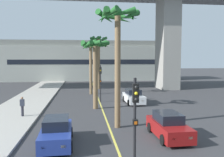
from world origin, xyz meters
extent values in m
cube|color=#DBCC4C|center=(0.00, 24.00, 0.00)|extent=(0.14, 56.00, 0.01)
cube|color=gray|center=(11.79, 36.88, 7.26)|extent=(2.80, 4.40, 14.52)
cube|color=#ADB2A8|center=(0.00, 54.55, 3.78)|extent=(38.20, 8.00, 7.56)
cube|color=gray|center=(0.00, 54.55, 8.16)|extent=(37.44, 7.20, 1.20)
cube|color=black|center=(0.00, 50.53, 4.16)|extent=(34.38, 0.04, 1.00)
cube|color=white|center=(3.68, 24.73, 0.58)|extent=(1.86, 4.16, 0.80)
cube|color=black|center=(3.67, 24.88, 1.26)|extent=(1.47, 2.10, 0.60)
cube|color=#F2EDCC|center=(4.22, 22.74, 0.63)|extent=(0.24, 0.09, 0.14)
cube|color=#F2EDCC|center=(3.29, 22.71, 0.63)|extent=(0.24, 0.09, 0.14)
cylinder|color=black|center=(4.53, 23.49, 0.32)|extent=(0.24, 0.65, 0.64)
cylinder|color=black|center=(2.92, 23.43, 0.32)|extent=(0.24, 0.65, 0.64)
cylinder|color=black|center=(4.43, 26.03, 0.32)|extent=(0.24, 0.65, 0.64)
cylinder|color=black|center=(2.82, 25.97, 0.32)|extent=(0.24, 0.65, 0.64)
cube|color=navy|center=(-3.39, 12.58, 0.58)|extent=(1.86, 4.16, 0.80)
cube|color=black|center=(-3.39, 12.73, 1.26)|extent=(1.47, 2.10, 0.60)
cube|color=#F2EDCC|center=(-2.84, 10.59, 0.63)|extent=(0.24, 0.09, 0.14)
cube|color=#F2EDCC|center=(-3.78, 10.56, 0.63)|extent=(0.24, 0.09, 0.14)
cylinder|color=black|center=(-2.53, 11.34, 0.32)|extent=(0.24, 0.65, 0.64)
cylinder|color=black|center=(-4.15, 11.28, 0.32)|extent=(0.24, 0.65, 0.64)
cylinder|color=black|center=(-2.63, 13.88, 0.32)|extent=(0.24, 0.65, 0.64)
cylinder|color=black|center=(-4.24, 13.82, 0.32)|extent=(0.24, 0.65, 0.64)
cube|color=maroon|center=(3.47, 13.08, 0.58)|extent=(1.80, 4.14, 0.80)
cube|color=black|center=(3.46, 13.23, 1.26)|extent=(1.44, 2.08, 0.60)
cube|color=#F2EDCC|center=(3.98, 11.08, 0.63)|extent=(0.24, 0.09, 0.14)
cube|color=#F2EDCC|center=(3.05, 11.05, 0.63)|extent=(0.24, 0.09, 0.14)
cylinder|color=black|center=(4.30, 11.82, 0.32)|extent=(0.24, 0.65, 0.64)
cylinder|color=black|center=(2.69, 11.79, 0.32)|extent=(0.24, 0.65, 0.64)
cylinder|color=black|center=(4.24, 14.37, 0.32)|extent=(0.24, 0.65, 0.64)
cylinder|color=black|center=(2.63, 14.33, 0.32)|extent=(0.24, 0.65, 0.64)
cylinder|color=black|center=(0.25, 8.25, 2.10)|extent=(0.12, 0.12, 4.20)
cube|color=black|center=(0.25, 8.11, 3.60)|extent=(0.24, 0.20, 0.76)
sphere|color=black|center=(0.25, 8.01, 3.84)|extent=(0.14, 0.14, 0.14)
sphere|color=yellow|center=(0.25, 8.01, 3.60)|extent=(0.14, 0.14, 0.14)
sphere|color=black|center=(0.25, 8.01, 3.36)|extent=(0.14, 0.14, 0.14)
cube|color=black|center=(0.25, 8.13, 2.40)|extent=(0.20, 0.16, 0.24)
cube|color=orange|center=(0.25, 8.05, 2.40)|extent=(0.12, 0.03, 0.12)
cylinder|color=black|center=(0.11, 25.87, 2.10)|extent=(0.12, 0.12, 4.20)
cube|color=black|center=(0.11, 25.73, 3.60)|extent=(0.24, 0.20, 0.76)
sphere|color=black|center=(0.11, 25.63, 3.84)|extent=(0.14, 0.14, 0.14)
sphere|color=yellow|center=(0.11, 25.63, 3.60)|extent=(0.14, 0.14, 0.14)
sphere|color=black|center=(0.11, 25.63, 3.36)|extent=(0.14, 0.14, 0.14)
cube|color=black|center=(0.11, 25.75, 2.40)|extent=(0.20, 0.16, 0.24)
cube|color=orange|center=(0.11, 25.67, 2.40)|extent=(0.12, 0.03, 0.12)
cylinder|color=brown|center=(0.68, 37.71, 4.01)|extent=(0.46, 0.46, 8.01)
sphere|color=#236028|center=(0.68, 37.71, 8.16)|extent=(0.60, 0.60, 0.60)
cone|color=#236028|center=(1.63, 37.76, 7.95)|extent=(0.54, 1.97, 0.84)
cone|color=#236028|center=(1.15, 38.54, 7.89)|extent=(1.91, 1.35, 0.95)
cone|color=#236028|center=(0.29, 38.58, 7.97)|extent=(1.96, 1.22, 0.81)
cone|color=#236028|center=(-0.26, 37.60, 7.90)|extent=(0.67, 1.99, 0.92)
cone|color=#236028|center=(0.15, 36.92, 7.98)|extent=(1.87, 1.45, 0.79)
cone|color=#236028|center=(1.13, 36.87, 7.81)|extent=(1.92, 1.30, 1.08)
cylinder|color=brown|center=(-0.63, 22.39, 3.16)|extent=(0.47, 0.47, 6.32)
sphere|color=#236028|center=(-0.63, 22.39, 6.47)|extent=(0.60, 0.60, 0.60)
cone|color=#236028|center=(0.27, 22.49, 6.23)|extent=(0.64, 1.89, 0.90)
cone|color=#236028|center=(0.09, 22.95, 6.28)|extent=(1.49, 1.74, 0.81)
cone|color=#236028|center=(-0.50, 23.29, 6.28)|extent=(1.90, 0.70, 0.82)
cone|color=#236028|center=(-1.19, 23.10, 6.30)|extent=(1.73, 1.49, 0.78)
cone|color=#236028|center=(-1.44, 22.79, 6.22)|extent=(1.21, 1.86, 0.92)
cone|color=#236028|center=(-1.43, 21.98, 6.17)|extent=(1.25, 1.84, 0.99)
cone|color=#236028|center=(-0.99, 21.57, 6.29)|extent=(1.88, 1.15, 0.79)
cone|color=#236028|center=(-0.45, 21.51, 6.25)|extent=(1.91, 0.80, 0.87)
cone|color=#236028|center=(0.12, 21.89, 6.22)|extent=(1.40, 1.79, 0.92)
cylinder|color=brown|center=(-0.76, 31.99, 3.33)|extent=(0.39, 0.39, 6.67)
sphere|color=#236028|center=(-0.76, 31.99, 6.82)|extent=(0.60, 0.60, 0.60)
cone|color=#236028|center=(0.09, 31.92, 6.46)|extent=(0.57, 1.77, 1.07)
cone|color=#236028|center=(-0.21, 32.64, 6.54)|extent=(1.63, 1.46, 0.94)
cone|color=#236028|center=(-0.84, 32.84, 6.53)|extent=(1.79, 0.61, 0.96)
cone|color=#236028|center=(-1.52, 32.37, 6.54)|extent=(1.18, 1.77, 0.95)
cone|color=#236028|center=(-1.56, 31.71, 6.47)|extent=(0.99, 1.79, 1.05)
cone|color=#236028|center=(-1.07, 31.19, 6.49)|extent=(1.79, 1.05, 1.02)
cone|color=#236028|center=(-0.19, 31.35, 6.49)|extent=(1.60, 1.49, 1.02)
cylinder|color=brown|center=(0.60, 15.69, 4.01)|extent=(0.41, 0.41, 8.02)
sphere|color=#236028|center=(0.60, 15.69, 8.17)|extent=(0.60, 0.60, 0.60)
cone|color=#236028|center=(1.60, 15.57, 7.81)|extent=(0.67, 2.08, 1.09)
cone|color=#236028|center=(1.28, 16.43, 7.97)|extent=(1.82, 1.71, 0.83)
cone|color=#236028|center=(0.75, 16.68, 7.88)|extent=(2.09, 0.74, 0.98)
cone|color=#236028|center=(-0.18, 16.32, 7.89)|extent=(1.63, 1.87, 0.96)
cone|color=#236028|center=(-0.39, 15.55, 7.84)|extent=(0.72, 2.09, 1.05)
cone|color=#236028|center=(-0.19, 15.07, 7.84)|extent=(1.60, 1.89, 1.04)
cone|color=#236028|center=(0.67, 14.68, 7.90)|extent=(2.08, 0.57, 0.94)
cone|color=#236028|center=(1.31, 14.97, 7.82)|extent=(1.76, 1.75, 1.08)
cylinder|color=#2D2D38|center=(-6.89, 19.41, 0.57)|extent=(0.22, 0.22, 0.85)
cube|color=#333847|center=(-6.89, 19.41, 1.28)|extent=(0.34, 0.22, 0.56)
sphere|color=#9E7051|center=(-6.89, 19.41, 1.67)|extent=(0.20, 0.20, 0.20)
camera|label=1|loc=(-1.84, -1.32, 5.00)|focal=39.03mm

